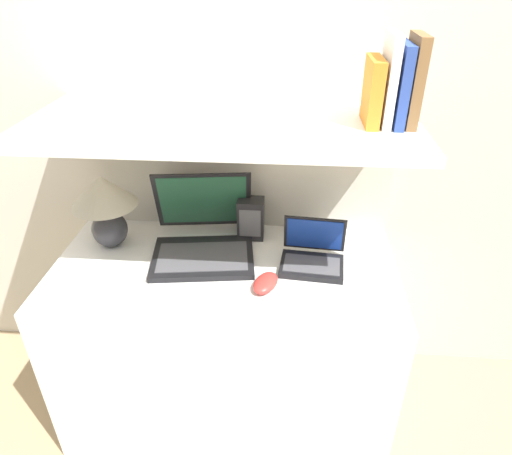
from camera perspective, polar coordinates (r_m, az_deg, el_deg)
wall_back at (r=1.70m, az=-2.93°, el=16.21°), size 6.00×0.05×2.40m
desk at (r=1.81m, az=-3.60°, el=-13.99°), size 1.19×0.59×0.70m
back_riser at (r=1.91m, az=-2.61°, el=-2.29°), size 1.19×0.04×1.17m
shelf at (r=1.42m, az=-4.35°, el=12.75°), size 1.19×0.53×0.03m
table_lamp at (r=1.69m, az=-18.41°, el=3.12°), size 0.23×0.23×0.28m
laptop_large at (r=1.65m, az=-6.63°, el=-1.17°), size 0.40×0.39×0.27m
laptop_small at (r=1.59m, az=7.08°, el=-3.52°), size 0.23×0.20×0.16m
computer_mouse at (r=1.48m, az=1.20°, el=-6.93°), size 0.11×0.13×0.04m
router_box at (r=1.71m, az=-0.65°, el=1.13°), size 0.10×0.08×0.16m
book_brown at (r=1.41m, az=19.09°, el=16.92°), size 0.03×0.14×0.25m
book_blue at (r=1.41m, az=17.55°, el=16.66°), size 0.03×0.16×0.23m
book_white at (r=1.40m, az=16.22°, el=17.30°), size 0.02×0.15×0.25m
book_orange at (r=1.40m, az=14.37°, el=16.13°), size 0.04×0.16×0.19m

